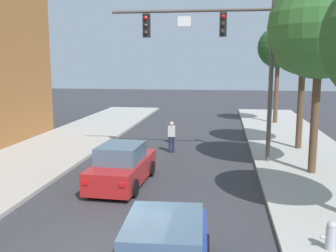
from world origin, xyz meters
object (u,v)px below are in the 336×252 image
Objects in this scene: traffic_signal_mast at (224,46)px; car_lead_red at (122,166)px; street_tree_farthest at (278,48)px; fire_hydrant at (331,235)px; street_tree_third at (304,39)px; pedestrian_crossing_road at (172,135)px; street_tree_second at (320,28)px.

traffic_signal_mast is 1.74× the size of car_lead_red.
traffic_signal_mast reaches higher than street_tree_farthest.
street_tree_third is at bearing 83.31° from fire_hydrant.
traffic_signal_mast reaches higher than pedestrian_crossing_road.
car_lead_red is 2.62× the size of pedestrian_crossing_road.
street_tree_second is at bearing 16.84° from car_lead_red.
pedestrian_crossing_road is at bearing -122.06° from street_tree_farthest.
street_tree_second reaches higher than street_tree_third.
traffic_signal_mast is at bearing 46.74° from car_lead_red.
pedestrian_crossing_road is 13.30m from street_tree_farthest.
pedestrian_crossing_road is (-2.60, 1.63, -4.47)m from traffic_signal_mast.
street_tree_farthest is at bearing 71.85° from traffic_signal_mast.
street_tree_third is at bearing 86.04° from street_tree_second.
traffic_signal_mast is 10.42× the size of fire_hydrant.
fire_hydrant is (5.27, -10.25, -0.41)m from pedestrian_crossing_road.
street_tree_second is (6.31, -3.35, 5.08)m from pedestrian_crossing_road.
traffic_signal_mast is 12.77m from street_tree_farthest.
fire_hydrant is 21.44m from street_tree_farthest.
fire_hydrant is 8.87m from street_tree_second.
traffic_signal_mast is 10.26m from fire_hydrant.
car_lead_red is 18.56m from street_tree_farthest.
car_lead_red is 11.67m from street_tree_third.
car_lead_red reaches higher than fire_hydrant.
street_tree_second reaches higher than pedestrian_crossing_road.
car_lead_red is at bearing -163.16° from street_tree_second.
traffic_signal_mast is 0.98× the size of street_tree_third.
street_tree_farthest is (-0.06, 9.10, -0.12)m from street_tree_third.
pedestrian_crossing_road is 8.40m from street_tree_third.
traffic_signal_mast is at bearing -32.03° from pedestrian_crossing_road.
street_tree_second reaches higher than street_tree_farthest.
car_lead_red is at bearing -115.61° from street_tree_farthest.
street_tree_second is (7.46, 2.26, 5.27)m from car_lead_red.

